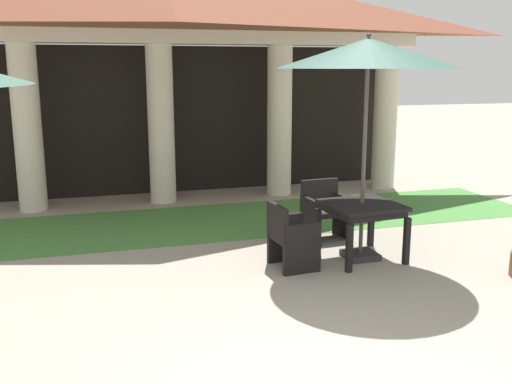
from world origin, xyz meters
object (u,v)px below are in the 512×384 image
patio_table_mid_left (362,211)px  patio_chair_mid_left_west (291,238)px  patio_chair_mid_left_north (325,211)px  patio_umbrella_mid_left (368,55)px

patio_table_mid_left → patio_chair_mid_left_west: (-1.01, -0.08, -0.25)m
patio_table_mid_left → patio_chair_mid_left_north: bearing=94.6°
patio_chair_mid_left_west → patio_table_mid_left: bearing=90.0°
patio_chair_mid_left_west → patio_chair_mid_left_north: patio_chair_mid_left_north is taller
patio_umbrella_mid_left → patio_chair_mid_left_north: (-0.08, 1.01, -2.22)m
patio_umbrella_mid_left → patio_chair_mid_left_north: 2.44m
patio_chair_mid_left_west → patio_chair_mid_left_north: (0.93, 1.09, 0.01)m
patio_umbrella_mid_left → patio_chair_mid_left_west: (-1.01, -0.08, -2.23)m
patio_table_mid_left → patio_chair_mid_left_north: (-0.08, 1.01, -0.24)m
patio_umbrella_mid_left → patio_table_mid_left: bearing=0.0°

